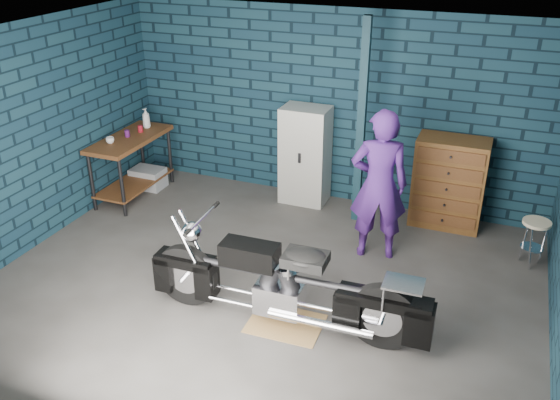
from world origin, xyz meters
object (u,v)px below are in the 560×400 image
at_px(person, 379,185).
at_px(shop_stool, 533,243).
at_px(workbench, 133,167).
at_px(motorcycle, 286,279).
at_px(tool_chest, 449,183).
at_px(storage_bin, 148,178).
at_px(locker, 305,155).

distance_m(person, shop_stool, 1.94).
xyz_separation_m(workbench, motorcycle, (3.17, -2.04, 0.09)).
relative_size(workbench, motorcycle, 0.57).
xyz_separation_m(tool_chest, shop_stool, (1.08, -0.67, -0.31)).
relative_size(storage_bin, tool_chest, 0.40).
height_order(person, storage_bin, person).
relative_size(locker, tool_chest, 1.16).
relative_size(motorcycle, storage_bin, 5.10).
distance_m(workbench, person, 3.73).
distance_m(locker, tool_chest, 1.99).
xyz_separation_m(workbench, person, (3.68, -0.34, 0.47)).
relative_size(workbench, locker, 1.00).
distance_m(person, tool_chest, 1.34).
bearing_deg(tool_chest, person, -122.22).
distance_m(workbench, tool_chest, 4.44).
xyz_separation_m(storage_bin, locker, (2.36, 0.44, 0.55)).
bearing_deg(storage_bin, locker, 10.55).
bearing_deg(workbench, motorcycle, -32.70).
distance_m(tool_chest, shop_stool, 1.31).
bearing_deg(motorcycle, shop_stool, 41.17).
bearing_deg(person, storage_bin, -25.29).
xyz_separation_m(locker, shop_stool, (3.08, -0.67, -0.41)).
xyz_separation_m(workbench, locker, (2.38, 0.76, 0.24)).
xyz_separation_m(locker, tool_chest, (1.99, 0.00, -0.10)).
bearing_deg(locker, shop_stool, -12.28).
distance_m(workbench, shop_stool, 5.46).
bearing_deg(storage_bin, workbench, -93.56).
distance_m(workbench, locker, 2.51).
distance_m(motorcycle, locker, 2.91).
height_order(workbench, shop_stool, workbench).
bearing_deg(shop_stool, locker, 167.72).
bearing_deg(shop_stool, person, -166.38).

